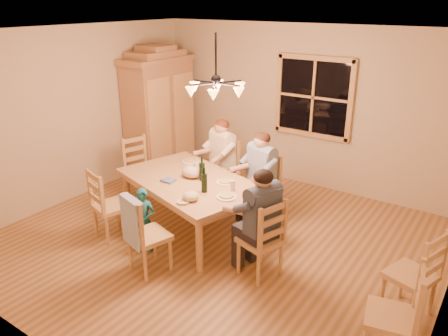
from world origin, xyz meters
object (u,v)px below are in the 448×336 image
Objects in this scene: wine_bottle_a at (202,169)px; wine_bottle_b at (204,180)px; chair_far_right at (260,200)px; chair_end_right at (260,251)px; adult_plaid_man at (261,166)px; chair_spare_back at (408,288)px; adult_woman at (221,150)px; dining_table at (190,186)px; chair_spare_front at (388,331)px; adult_slate_man at (261,210)px; child at (144,220)px; chair_near_right at (150,247)px; chair_end_left at (142,179)px; chandelier at (216,87)px; chair_near_left at (112,216)px; armoire at (160,115)px; chair_far_left at (221,182)px.

wine_bottle_b is (0.25, -0.29, 0.00)m from wine_bottle_a.
chair_far_right is 1.22m from wine_bottle_b.
adult_plaid_man is at bearing 46.64° from chair_end_right.
chair_spare_back is at bearing -4.28° from wine_bottle_a.
wine_bottle_b is (-0.93, 0.18, 0.62)m from chair_end_right.
chair_spare_back is at bearing 174.26° from adult_plaid_man.
dining_table is at bearing 117.90° from adult_woman.
adult_plaid_man is 0.88× the size of chair_spare_front.
adult_slate_man is 1.02× the size of child.
adult_woman is at bearing 66.98° from child.
chair_near_right is 0.47m from child.
chair_end_left is 4.47m from chair_spare_front.
chair_end_right is 1.15× the size of child.
chair_end_right is 1.48m from adult_plaid_man.
child is 0.87× the size of chair_spare_back.
chandelier is 0.78× the size of chair_near_right.
wine_bottle_a is at bearing 131.34° from wine_bottle_b.
chair_near_left is at bearing -180.00° from chair_near_right.
chair_near_right is at bearing 63.43° from chair_end_left.
child is at bearing -100.46° from dining_table.
chair_near_left is at bearing -134.41° from dining_table.
armoire reaches higher than chair_end_left.
chair_spare_back is (1.60, 0.26, -0.54)m from adult_slate_man.
chair_far_left and chair_end_left have the same top height.
armoire is at bearing 133.63° from chair_near_left.
chair_end_right is (0.69, -1.20, 0.00)m from chair_far_right.
adult_plaid_man is 2.65× the size of wine_bottle_b.
adult_woman is (-0.42, 2.11, 0.54)m from chair_near_right.
dining_table is 2.30× the size of chair_far_right.
wine_bottle_a is 3.01m from chair_spare_front.
chair_end_left is at bearing 160.59° from wine_bottle_b.
chair_end_left is (-1.83, 0.46, -1.77)m from chandelier.
wine_bottle_a is (-0.34, 0.13, -1.15)m from chandelier.
chair_near_right reaches higher than child.
chair_near_right is at bearing 81.81° from chair_spare_front.
adult_plaid_man reaches higher than chair_end_left.
chair_far_right is 1.00× the size of chair_near_left.
wine_bottle_a reaches higher than chair_far_left.
chair_spare_front is (1.60, -0.49, 0.00)m from chair_end_right.
wine_bottle_a is at bearing 104.22° from chair_spare_back.
adult_woman is at bearing 122.10° from chandelier.
chandelier is 0.78× the size of chair_end_left.
chandelier is at bearing 59.73° from chair_spare_front.
chair_end_left is (-1.34, 0.40, -0.36)m from dining_table.
wine_bottle_a reaches higher than chair_end_left.
adult_slate_man is 1.28m from wine_bottle_a.
chair_near_left is 0.62m from child.
chair_far_left is at bearing 0.00° from chair_far_right.
chair_end_right is at bearing 136.64° from chair_far_right.
chair_far_right and chair_spare_front have the same top height.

